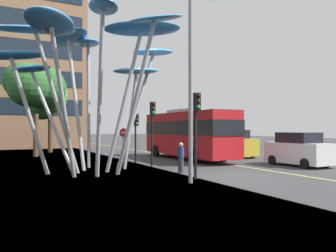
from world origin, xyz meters
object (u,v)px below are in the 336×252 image
object	(u,v)px
red_bus	(188,132)
street_lamp	(196,60)
traffic_light_kerb_far	(152,120)
traffic_light_island_mid	(136,127)
car_parked_near	(298,150)
car_parked_mid	(233,144)
no_entry_sign	(124,140)
car_parked_far	(191,142)
leaf_sculpture	(91,50)
pedestrian	(181,158)
traffic_light_kerb_near	(197,117)

from	to	relation	value
red_bus	street_lamp	size ratio (longest dim) A/B	1.21
traffic_light_kerb_far	traffic_light_island_mid	bearing A→B (deg)	91.37
car_parked_near	car_parked_mid	world-z (taller)	car_parked_mid
red_bus	street_lamp	xyz separation A→B (m)	(-5.25, -9.73, 3.27)
car_parked_near	no_entry_sign	xyz separation A→B (m)	(-9.02, 6.97, 0.58)
traffic_light_kerb_far	street_lamp	xyz separation A→B (m)	(-0.83, -6.46, 2.47)
traffic_light_kerb_far	car_parked_near	xyz separation A→B (m)	(8.28, -3.80, -1.87)
car_parked_near	traffic_light_island_mid	bearing A→B (deg)	142.75
traffic_light_island_mid	car_parked_far	bearing A→B (deg)	39.95
traffic_light_island_mid	car_parked_near	bearing A→B (deg)	-37.25
leaf_sculpture	car_parked_far	size ratio (longest dim) A/B	2.69
car_parked_far	red_bus	bearing A→B (deg)	-122.69
car_parked_near	street_lamp	xyz separation A→B (m)	(-9.11, -2.66, 4.34)
traffic_light_island_mid	pedestrian	size ratio (longest dim) A/B	2.07
leaf_sculpture	pedestrian	world-z (taller)	leaf_sculpture
street_lamp	no_entry_sign	xyz separation A→B (m)	(0.09, 9.62, -3.76)
leaf_sculpture	traffic_light_kerb_near	bearing A→B (deg)	-54.60
car_parked_far	pedestrian	xyz separation A→B (m)	(-8.50, -13.19, -0.22)
leaf_sculpture	traffic_light_kerb_far	bearing A→B (deg)	10.50
leaf_sculpture	pedestrian	bearing A→B (deg)	-32.75
car_parked_mid	traffic_light_kerb_near	bearing A→B (deg)	-134.92
traffic_light_kerb_near	no_entry_sign	xyz separation A→B (m)	(-0.34, 8.94, -1.29)
traffic_light_kerb_near	street_lamp	distance (m)	2.60
traffic_light_kerb_near	leaf_sculpture	bearing A→B (deg)	125.40
pedestrian	car_parked_far	bearing A→B (deg)	57.20
leaf_sculpture	car_parked_mid	bearing A→B (deg)	18.11
traffic_light_kerb_far	no_entry_sign	distance (m)	3.50
red_bus	no_entry_sign	size ratio (longest dim) A/B	4.40
leaf_sculpture	car_parked_near	world-z (taller)	leaf_sculpture
no_entry_sign	car_parked_near	bearing A→B (deg)	-37.69
traffic_light_kerb_near	car_parked_far	size ratio (longest dim) A/B	0.90
leaf_sculpture	pedestrian	distance (m)	7.55
traffic_light_kerb_near	car_parked_near	xyz separation A→B (m)	(8.68, 1.97, -1.87)
traffic_light_kerb_near	no_entry_sign	world-z (taller)	traffic_light_kerb_near
car_parked_mid	street_lamp	size ratio (longest dim) A/B	0.53
car_parked_mid	pedestrian	size ratio (longest dim) A/B	2.80
car_parked_far	no_entry_sign	distance (m)	11.49
traffic_light_kerb_far	car_parked_near	size ratio (longest dim) A/B	0.95
car_parked_far	no_entry_sign	xyz separation A→B (m)	(-9.36, -6.65, 0.55)
no_entry_sign	street_lamp	bearing A→B (deg)	-90.55
red_bus	traffic_light_island_mid	size ratio (longest dim) A/B	3.12
traffic_light_kerb_far	car_parked_far	size ratio (longest dim) A/B	0.90
red_bus	traffic_light_island_mid	distance (m)	4.56
car_parked_mid	no_entry_sign	distance (m)	9.53
leaf_sculpture	no_entry_sign	world-z (taller)	leaf_sculpture
traffic_light_kerb_far	red_bus	bearing A→B (deg)	36.49
traffic_light_kerb_far	street_lamp	world-z (taller)	street_lamp
traffic_light_kerb_near	car_parked_near	world-z (taller)	traffic_light_kerb_near
street_lamp	no_entry_sign	size ratio (longest dim) A/B	3.63
leaf_sculpture	street_lamp	xyz separation A→B (m)	(3.15, -5.72, -1.23)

